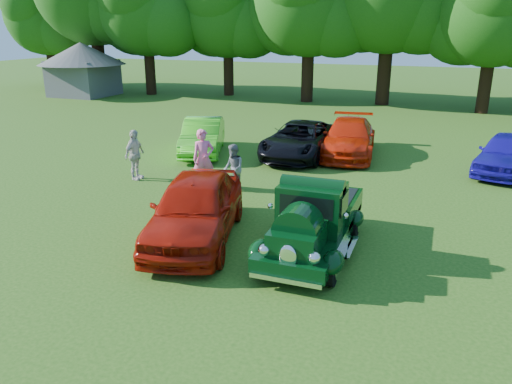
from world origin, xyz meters
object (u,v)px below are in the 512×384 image
(spectator_grey, at_px, (233,168))
(spectator_white, at_px, (135,155))
(gazebo, at_px, (82,63))
(back_car_orange, at_px, (349,138))
(spectator_pink, at_px, (203,159))
(back_car_blue, at_px, (506,154))
(red_convertible, at_px, (196,208))
(back_car_black, at_px, (300,140))
(hero_pickup, at_px, (313,222))
(back_car_lime, at_px, (203,136))

(spectator_grey, relative_size, spectator_white, 0.88)
(spectator_white, height_order, gazebo, gazebo)
(back_car_orange, bearing_deg, spectator_pink, -127.54)
(gazebo, bearing_deg, spectator_pink, -42.94)
(spectator_grey, bearing_deg, back_car_blue, 81.87)
(red_convertible, relative_size, spectator_white, 2.75)
(back_car_orange, xyz_separation_m, spectator_grey, (-2.56, -6.02, 0.04))
(red_convertible, relative_size, gazebo, 0.75)
(back_car_orange, bearing_deg, back_car_black, -158.98)
(back_car_black, relative_size, spectator_pink, 2.58)
(back_car_blue, xyz_separation_m, spectator_pink, (-9.41, -5.32, 0.25))
(gazebo, bearing_deg, back_car_blue, -23.16)
(back_car_black, bearing_deg, spectator_pink, -109.46)
(spectator_grey, distance_m, spectator_white, 3.68)
(hero_pickup, height_order, spectator_pink, spectator_pink)
(red_convertible, bearing_deg, back_car_lime, 100.77)
(back_car_black, height_order, spectator_grey, spectator_grey)
(hero_pickup, distance_m, gazebo, 31.19)
(red_convertible, xyz_separation_m, spectator_pink, (-1.68, 3.84, 0.15))
(red_convertible, bearing_deg, spectator_white, 123.82)
(back_car_lime, xyz_separation_m, back_car_black, (3.92, 0.88, -0.02))
(back_car_lime, relative_size, back_car_orange, 0.87)
(back_car_lime, height_order, gazebo, gazebo)
(back_car_blue, bearing_deg, gazebo, 172.16)
(spectator_pink, distance_m, spectator_white, 2.61)
(back_car_black, relative_size, spectator_white, 2.87)
(back_car_lime, relative_size, back_car_blue, 1.03)
(red_convertible, distance_m, back_car_blue, 11.98)
(red_convertible, bearing_deg, back_car_blue, 35.28)
(gazebo, bearing_deg, spectator_white, -47.31)
(back_car_orange, bearing_deg, gazebo, 146.74)
(back_car_blue, bearing_deg, spectator_grey, -131.97)
(back_car_lime, distance_m, back_car_black, 4.02)
(hero_pickup, xyz_separation_m, spectator_white, (-7.18, 3.50, 0.13))
(back_car_black, height_order, back_car_blue, back_car_blue)
(back_car_lime, bearing_deg, spectator_white, -116.73)
(gazebo, bearing_deg, red_convertible, -46.20)
(back_car_black, bearing_deg, spectator_white, -130.75)
(back_car_black, bearing_deg, red_convertible, -90.55)
(back_car_blue, bearing_deg, back_car_black, -162.60)
(hero_pickup, height_order, back_car_black, hero_pickup)
(back_car_lime, height_order, spectator_pink, spectator_pink)
(spectator_pink, bearing_deg, gazebo, 97.95)
(spectator_grey, bearing_deg, red_convertible, -31.75)
(red_convertible, distance_m, back_car_orange, 10.01)
(back_car_lime, xyz_separation_m, spectator_pink, (2.10, -4.16, 0.25))
(spectator_pink, bearing_deg, back_car_black, 31.11)
(red_convertible, xyz_separation_m, back_car_black, (0.13, 8.88, -0.12))
(back_car_black, xyz_separation_m, back_car_orange, (1.82, 0.94, 0.03))
(hero_pickup, relative_size, back_car_lime, 1.01)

